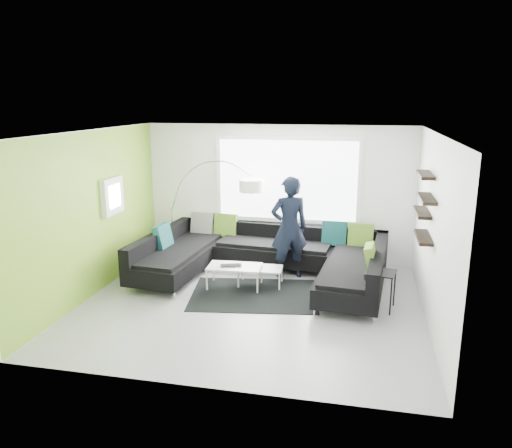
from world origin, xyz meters
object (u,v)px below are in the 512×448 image
Objects in this scene: sectional_sofa at (262,260)px; person at (289,228)px; side_table at (380,290)px; laptop at (231,266)px; coffee_table at (248,276)px; arc_lamp at (171,210)px.

sectional_sofa is 0.78m from person.
laptop is at bearing 172.18° from side_table.
laptop is (-0.47, -0.48, 0.00)m from sectional_sofa.
sectional_sofa reaches higher than coffee_table.
side_table is at bearing 121.35° from person.
arc_lamp is 2.20m from laptop.
person is 1.34m from laptop.
coffee_table is 2.36m from side_table.
side_table reaches higher than coffee_table.
side_table is at bearing -28.25° from laptop.
laptop is (-0.26, -0.17, 0.21)m from coffee_table.
person is (2.52, -0.52, -0.10)m from arc_lamp.
laptop is (-0.91, -0.82, -0.55)m from person.
person is (-1.65, 1.17, 0.65)m from side_table.
coffee_table is 1.19m from person.
person is at bearing 41.42° from coffee_table.
coffee_table is at bearing 21.29° from person.
coffee_table is 0.38m from laptop.
coffee_table is 0.63× the size of person.
side_table is (2.30, -0.52, 0.11)m from coffee_table.
coffee_table is 2.37m from arc_lamp.
sectional_sofa is 3.74× the size of coffee_table.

